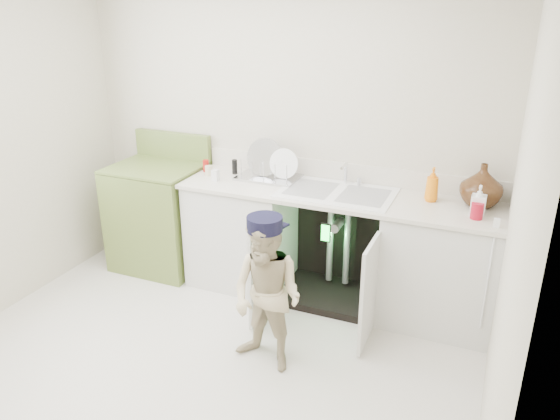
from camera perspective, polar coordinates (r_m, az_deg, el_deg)
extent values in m
plane|color=#BCB3A5|center=(3.77, -8.66, -15.98)|extent=(3.50, 3.50, 0.00)
cube|color=beige|center=(4.45, 0.48, 8.19)|extent=(3.50, 2.50, 0.02)
cube|color=beige|center=(2.71, 23.17, -2.72)|extent=(2.50, 3.00, 0.02)
cube|color=silver|center=(4.56, -3.90, -2.44)|extent=(0.80, 0.60, 0.86)
cube|color=silver|center=(4.16, 16.35, -5.85)|extent=(0.80, 0.60, 0.86)
cube|color=black|center=(4.52, 6.76, -2.75)|extent=(0.80, 0.06, 0.86)
cube|color=black|center=(4.48, 5.54, -8.74)|extent=(0.80, 0.60, 0.06)
cylinder|color=gray|center=(4.38, 5.26, -3.22)|extent=(0.05, 0.05, 0.70)
cylinder|color=gray|center=(4.35, 7.02, -3.51)|extent=(0.05, 0.05, 0.70)
cylinder|color=gray|center=(4.25, 6.03, -1.55)|extent=(0.07, 0.18, 0.07)
cube|color=silver|center=(4.01, -1.95, -6.44)|extent=(0.03, 0.40, 0.76)
cube|color=silver|center=(3.79, 9.24, -8.58)|extent=(0.02, 0.40, 0.76)
cube|color=silver|center=(4.11, 5.96, 1.59)|extent=(2.44, 0.64, 0.03)
cube|color=silver|center=(4.35, 7.15, 3.91)|extent=(2.44, 0.02, 0.15)
cube|color=white|center=(4.11, 5.97, 1.72)|extent=(0.85, 0.55, 0.02)
cube|color=gray|center=(4.16, 3.28, 2.23)|extent=(0.34, 0.40, 0.01)
cube|color=gray|center=(4.05, 8.74, 1.45)|extent=(0.34, 0.40, 0.01)
cylinder|color=silver|center=(4.28, 6.90, 3.84)|extent=(0.03, 0.03, 0.17)
cylinder|color=silver|center=(4.20, 6.71, 4.58)|extent=(0.02, 0.14, 0.02)
cylinder|color=silver|center=(4.27, 8.28, 3.01)|extent=(0.04, 0.04, 0.06)
cylinder|color=white|center=(3.81, 20.85, -7.01)|extent=(0.01, 0.01, 0.70)
cube|color=white|center=(3.74, 21.70, -1.26)|extent=(0.04, 0.02, 0.06)
cube|color=silver|center=(4.41, -1.18, 3.46)|extent=(0.49, 0.33, 0.02)
cylinder|color=silver|center=(4.42, -1.61, 4.69)|extent=(0.31, 0.11, 0.30)
cylinder|color=white|center=(4.34, 0.40, 4.22)|extent=(0.24, 0.06, 0.24)
cylinder|color=silver|center=(4.38, -4.09, 4.42)|extent=(0.01, 0.01, 0.14)
cylinder|color=silver|center=(4.34, -2.92, 4.27)|extent=(0.01, 0.01, 0.14)
cylinder|color=silver|center=(4.30, -1.73, 4.12)|extent=(0.01, 0.01, 0.14)
cylinder|color=silver|center=(4.26, -0.53, 3.97)|extent=(0.01, 0.01, 0.14)
cylinder|color=silver|center=(4.22, 0.70, 3.81)|extent=(0.01, 0.01, 0.14)
imported|color=#412012|center=(4.04, 20.34, 2.46)|extent=(0.29, 0.29, 0.30)
imported|color=orange|center=(4.03, 15.62, 2.57)|extent=(0.10, 0.10, 0.25)
imported|color=white|center=(3.87, 20.05, 0.91)|extent=(0.10, 0.10, 0.21)
cylinder|color=#A80E22|center=(3.83, 19.89, -0.09)|extent=(0.08, 0.08, 0.11)
cylinder|color=#A6140E|center=(4.61, -7.75, 4.60)|extent=(0.05, 0.05, 0.10)
cylinder|color=beige|center=(4.51, -7.46, 4.10)|extent=(0.06, 0.06, 0.08)
cylinder|color=black|center=(4.52, -4.76, 4.52)|extent=(0.04, 0.04, 0.12)
cube|color=silver|center=(4.37, -6.77, 3.62)|extent=(0.05, 0.05, 0.09)
cube|color=olive|center=(4.92, -12.45, -0.79)|extent=(0.74, 0.65, 0.90)
cube|color=olive|center=(4.77, -12.90, 4.37)|extent=(0.74, 0.65, 0.02)
cube|color=olive|center=(4.96, -11.13, 6.65)|extent=(0.74, 0.06, 0.23)
cylinder|color=black|center=(4.76, -15.83, 3.98)|extent=(0.17, 0.17, 0.02)
cylinder|color=silver|center=(4.75, -15.85, 4.12)|extent=(0.20, 0.20, 0.01)
cylinder|color=black|center=(5.00, -13.60, 5.05)|extent=(0.17, 0.17, 0.02)
cylinder|color=silver|center=(5.00, -13.61, 5.18)|extent=(0.20, 0.20, 0.01)
cylinder|color=black|center=(4.54, -12.13, 3.50)|extent=(0.17, 0.17, 0.02)
cylinder|color=silver|center=(4.54, -12.14, 3.64)|extent=(0.20, 0.20, 0.01)
cylinder|color=black|center=(4.79, -9.98, 4.62)|extent=(0.17, 0.17, 0.02)
cylinder|color=silver|center=(4.79, -9.99, 4.76)|extent=(0.20, 0.20, 0.01)
imported|color=beige|center=(3.48, -1.36, -8.98)|extent=(0.57, 0.49, 1.03)
cylinder|color=black|center=(3.26, -1.43, -1.65)|extent=(0.26, 0.26, 0.09)
cube|color=black|center=(3.35, -0.41, -1.65)|extent=(0.19, 0.12, 0.01)
cube|color=black|center=(3.86, 4.79, -2.37)|extent=(0.07, 0.01, 0.14)
cube|color=#26F23F|center=(3.86, 4.76, -2.42)|extent=(0.06, 0.00, 0.12)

